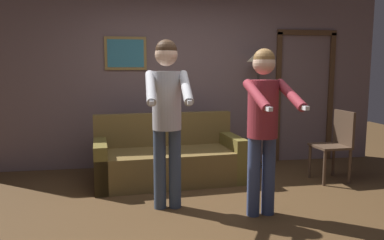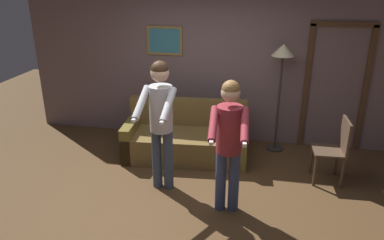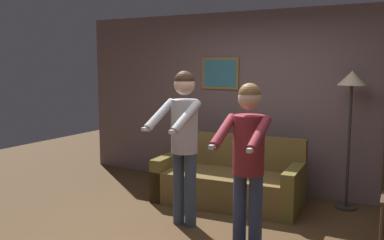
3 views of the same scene
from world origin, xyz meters
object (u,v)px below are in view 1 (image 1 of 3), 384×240
(couch, at_px, (168,160))
(person_standing_left, at_px, (167,107))
(dining_chair_distant, at_px, (336,141))
(torchiere_lamp, at_px, (259,68))
(person_standing_right, at_px, (263,117))

(couch, relative_size, person_standing_left, 1.11)
(dining_chair_distant, bearing_deg, person_standing_left, -164.23)
(torchiere_lamp, height_order, dining_chair_distant, torchiere_lamp)
(couch, bearing_deg, person_standing_right, -59.20)
(person_standing_right, xyz_separation_m, dining_chair_distant, (1.38, 0.99, -0.48))
(couch, distance_m, person_standing_right, 1.73)
(dining_chair_distant, bearing_deg, torchiere_lamp, 131.28)
(couch, bearing_deg, torchiere_lamp, 20.85)
(couch, relative_size, dining_chair_distant, 2.11)
(torchiere_lamp, xyz_separation_m, person_standing_right, (-0.60, -1.88, -0.48))
(torchiere_lamp, relative_size, person_standing_right, 1.05)
(torchiere_lamp, bearing_deg, dining_chair_distant, -48.72)
(torchiere_lamp, xyz_separation_m, dining_chair_distant, (0.78, -0.89, -0.96))
(person_standing_left, bearing_deg, dining_chair_distant, 15.77)
(couch, distance_m, torchiere_lamp, 1.93)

